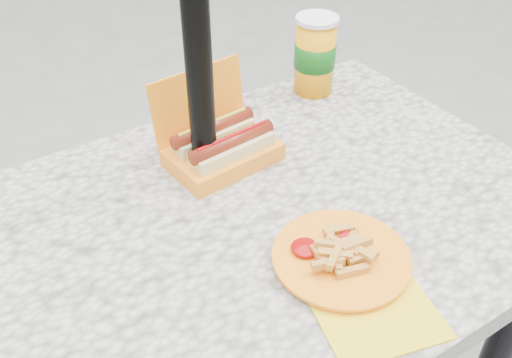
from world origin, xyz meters
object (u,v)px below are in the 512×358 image
fries_plate (342,260)px  hotdog_box (221,145)px  soda_cup (315,55)px  umbrella_pole (195,6)px

fries_plate → hotdog_box: bearing=92.9°
hotdog_box → soda_cup: 0.38m
hotdog_box → soda_cup: size_ratio=1.23×
umbrella_pole → soda_cup: umbrella_pole is taller
umbrella_pole → hotdog_box: (0.05, 0.02, -0.31)m
fries_plate → soda_cup: 0.61m
hotdog_box → fries_plate: 0.37m
umbrella_pole → soda_cup: bearing=22.1°
hotdog_box → fries_plate: bearing=-92.9°
hotdog_box → fries_plate: size_ratio=0.71×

